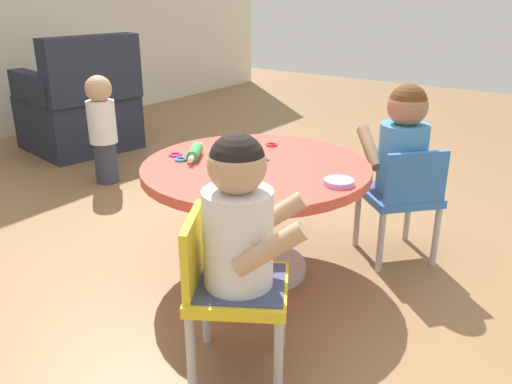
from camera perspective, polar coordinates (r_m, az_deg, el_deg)
ground_plane at (r=2.37m, az=-0.00°, el=-8.27°), size 10.00×10.00×0.00m
craft_table at (r=2.20m, az=-0.00°, el=0.32°), size 0.94×0.94×0.49m
child_chair_left at (r=1.66m, az=-3.08°, el=-10.00°), size 0.41×0.41×0.54m
seated_child_left at (r=1.55m, az=-1.78°, el=-2.89°), size 0.41×0.43×0.51m
child_chair_right at (r=2.41m, az=15.39°, el=-0.42°), size 0.42×0.42×0.54m
seated_child_right at (r=2.38m, az=15.49°, el=5.00°), size 0.43×0.44×0.51m
armchair_dark at (r=4.22m, az=-18.28°, el=8.46°), size 0.81×0.83×0.85m
toddler_standing at (r=3.42m, az=-16.15°, el=6.76°), size 0.17×0.17×0.67m
rolling_pin at (r=2.26m, az=-6.58°, el=4.25°), size 0.21×0.14×0.05m
craft_scissors at (r=2.22m, az=0.12°, el=3.52°), size 0.08×0.14×0.01m
playdough_blob_0 at (r=1.96m, az=8.89°, el=1.06°), size 0.11×0.11×0.02m
playdough_blob_1 at (r=2.10m, az=-1.12°, el=2.66°), size 0.12×0.12×0.02m
cookie_cutter_0 at (r=2.43m, az=1.70°, el=5.12°), size 0.05×0.05×0.01m
cookie_cutter_1 at (r=2.31m, az=-8.64°, el=4.00°), size 0.06×0.06×0.01m
cookie_cutter_2 at (r=2.24m, az=-8.05°, el=3.50°), size 0.05×0.05×0.01m
cookie_cutter_3 at (r=2.52m, az=-3.00°, el=5.68°), size 0.05×0.05×0.01m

